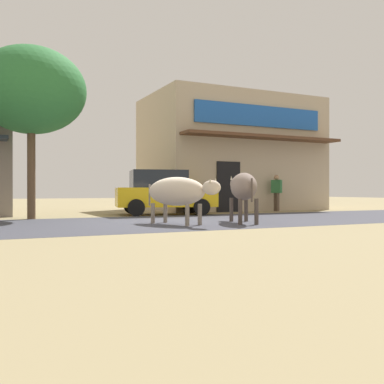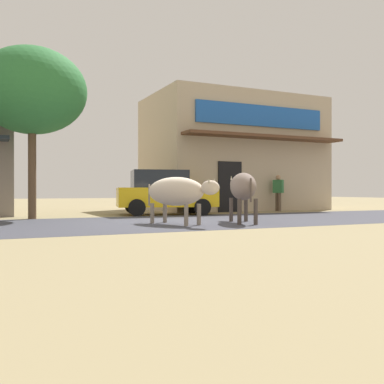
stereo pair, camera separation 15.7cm
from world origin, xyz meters
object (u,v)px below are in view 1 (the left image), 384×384
Objects in this scene: parked_hatchback_car at (163,192)px; pedestrian_by_shop at (277,190)px; roadside_tree at (31,91)px; cow_far_dark at (243,187)px; cow_near_brown at (177,192)px.

parked_hatchback_car is 5.39m from pedestrian_by_shop.
pedestrian_by_shop is (10.08, 0.92, -3.11)m from roadside_tree.
roadside_tree is 3.45× the size of pedestrian_by_shop.
roadside_tree reaches higher than pedestrian_by_shop.
parked_hatchback_car is 4.94m from cow_far_dark.
pedestrian_by_shop is at bearing 46.43° from cow_far_dark.
parked_hatchback_car reaches higher than pedestrian_by_shop.
cow_near_brown is 8.45m from pedestrian_by_shop.
cow_far_dark is (5.09, -4.32, -3.04)m from roadside_tree.
cow_near_brown is (3.24, -4.05, -3.16)m from roadside_tree.
parked_hatchback_car reaches higher than cow_near_brown.
roadside_tree is 5.71m from parked_hatchback_car.
roadside_tree is 7.34m from cow_far_dark.
pedestrian_by_shop is (4.98, 5.24, -0.08)m from cow_far_dark.
pedestrian_by_shop is (6.84, 4.97, 0.05)m from cow_near_brown.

